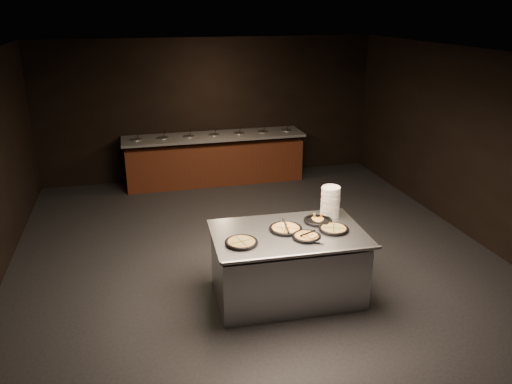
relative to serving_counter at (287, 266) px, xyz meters
The scene contains 11 objects.
room 1.45m from the serving_counter, 96.98° to the left, with size 7.02×8.02×2.92m.
salad_bar 4.57m from the serving_counter, 91.55° to the left, with size 3.70×0.83×1.18m.
serving_counter is the anchor object (origin of this frame).
plate_stack 1.02m from the serving_counter, 27.66° to the left, with size 0.25×0.25×0.39m, color white.
pan_veggie_whole 0.81m from the serving_counter, 165.07° to the right, with size 0.39×0.39×0.04m.
pan_cheese_whole 0.49m from the serving_counter, 98.43° to the left, with size 0.41×0.41×0.04m.
pan_cheese_slices_a 0.70m from the serving_counter, 23.95° to the left, with size 0.37×0.37×0.04m.
pan_cheese_slices_b 0.55m from the serving_counter, 51.94° to the right, with size 0.35×0.35×0.04m.
pan_veggie_slices 0.75m from the serving_counter, ahead, with size 0.37×0.37×0.04m.
server_left 0.54m from the serving_counter, 152.32° to the left, with size 0.11×0.33×0.16m.
server_right 0.64m from the serving_counter, 58.34° to the right, with size 0.27×0.23×0.15m.
Camera 1 is at (-1.63, -6.28, 3.50)m, focal length 35.00 mm.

